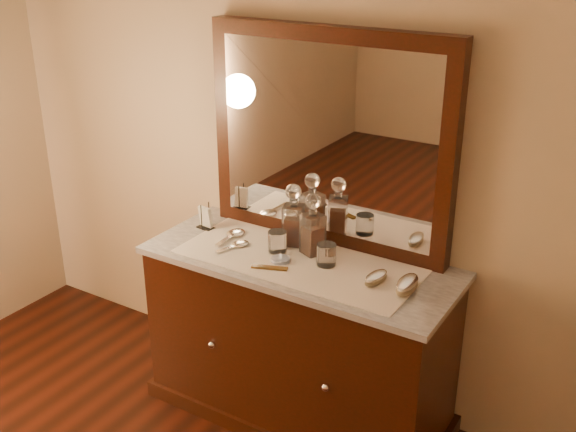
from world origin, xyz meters
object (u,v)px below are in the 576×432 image
object	(u,v)px
decanter_right	(313,230)
hand_mirror_inner	(238,245)
brush_near	(376,278)
dresser_cabinet	(299,342)
mirror_frame	(328,139)
brush_far	(407,285)
pin_dish	(280,259)
comb	(269,268)
napkin_rack	(205,218)
decanter_left	(293,221)
hand_mirror_outer	(234,234)

from	to	relation	value
decanter_right	hand_mirror_inner	bearing A→B (deg)	-159.62
brush_near	dresser_cabinet	bearing A→B (deg)	177.29
mirror_frame	brush_near	distance (m)	0.67
brush_near	brush_far	size ratio (longest dim) A/B	0.83
brush_near	decanter_right	bearing A→B (deg)	164.54
pin_dish	decanter_right	size ratio (longest dim) A/B	0.29
mirror_frame	comb	xyz separation A→B (m)	(-0.06, -0.40, -0.49)
comb	napkin_rack	size ratio (longest dim) A/B	1.22
mirror_frame	decanter_left	size ratio (longest dim) A/B	4.00
mirror_frame	brush_far	size ratio (longest dim) A/B	6.61
decanter_left	decanter_right	xyz separation A→B (m)	(0.12, -0.04, -0.00)
decanter_right	hand_mirror_outer	world-z (taller)	decanter_right
napkin_rack	hand_mirror_outer	world-z (taller)	napkin_rack
napkin_rack	brush_far	distance (m)	1.10
dresser_cabinet	brush_far	xyz separation A→B (m)	(0.52, -0.01, 0.47)
napkin_rack	decanter_right	size ratio (longest dim) A/B	0.45
mirror_frame	hand_mirror_outer	xyz separation A→B (m)	(-0.40, -0.20, -0.49)
hand_mirror_inner	hand_mirror_outer	bearing A→B (deg)	134.84
decanter_left	hand_mirror_inner	world-z (taller)	decanter_left
pin_dish	napkin_rack	size ratio (longest dim) A/B	0.65
pin_dish	decanter_left	world-z (taller)	decanter_left
pin_dish	brush_far	bearing A→B (deg)	5.12
decanter_left	brush_far	size ratio (longest dim) A/B	1.65
comb	decanter_right	distance (m)	0.27
hand_mirror_inner	decanter_right	bearing A→B (deg)	20.38
dresser_cabinet	hand_mirror_inner	xyz separation A→B (m)	(-0.31, -0.04, 0.45)
decanter_left	hand_mirror_inner	size ratio (longest dim) A/B	1.62
comb	decanter_left	distance (m)	0.29
comb	napkin_rack	world-z (taller)	napkin_rack
pin_dish	napkin_rack	bearing A→B (deg)	167.18
comb	napkin_rack	bearing A→B (deg)	137.93
decanter_left	mirror_frame	bearing A→B (deg)	50.51
dresser_cabinet	mirror_frame	world-z (taller)	mirror_frame
dresser_cabinet	mirror_frame	distance (m)	0.97
pin_dish	napkin_rack	distance (m)	0.53
pin_dish	hand_mirror_inner	bearing A→B (deg)	174.47
mirror_frame	hand_mirror_outer	size ratio (longest dim) A/B	5.51
dresser_cabinet	pin_dish	distance (m)	0.46
dresser_cabinet	comb	distance (m)	0.48
napkin_rack	decanter_left	size ratio (longest dim) A/B	0.44
mirror_frame	brush_near	world-z (taller)	mirror_frame
pin_dish	brush_near	size ratio (longest dim) A/B	0.57
dresser_cabinet	decanter_left	size ratio (longest dim) A/B	4.66
comb	hand_mirror_inner	world-z (taller)	hand_mirror_inner
brush_near	brush_far	distance (m)	0.14
dresser_cabinet	decanter_right	bearing A→B (deg)	77.10
dresser_cabinet	decanter_left	distance (m)	0.58
brush_near	comb	bearing A→B (deg)	-163.48
mirror_frame	brush_far	distance (m)	0.75
comb	brush_far	distance (m)	0.60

